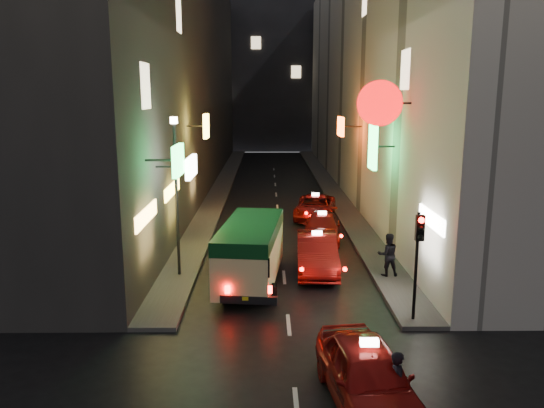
{
  "coord_description": "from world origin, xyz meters",
  "views": [
    {
      "loc": [
        -0.69,
        -7.25,
        7.19
      ],
      "look_at": [
        -0.49,
        13.0,
        3.01
      ],
      "focal_mm": 35.0,
      "sensor_mm": 36.0,
      "label": 1
    }
  ],
  "objects_px": {
    "minibus": "(251,246)",
    "taxi_near": "(368,371)",
    "lamp_post": "(176,186)",
    "pedestrian_crossing": "(398,380)",
    "traffic_light": "(419,244)"
  },
  "relations": [
    {
      "from": "minibus",
      "to": "taxi_near",
      "type": "height_order",
      "value": "minibus"
    },
    {
      "from": "taxi_near",
      "to": "lamp_post",
      "type": "height_order",
      "value": "lamp_post"
    },
    {
      "from": "taxi_near",
      "to": "lamp_post",
      "type": "xyz_separation_m",
      "value": [
        -5.86,
        9.0,
        2.83
      ]
    },
    {
      "from": "taxi_near",
      "to": "lamp_post",
      "type": "distance_m",
      "value": 11.11
    },
    {
      "from": "pedestrian_crossing",
      "to": "minibus",
      "type": "bearing_deg",
      "value": 13.83
    },
    {
      "from": "pedestrian_crossing",
      "to": "traffic_light",
      "type": "height_order",
      "value": "traffic_light"
    },
    {
      "from": "minibus",
      "to": "pedestrian_crossing",
      "type": "xyz_separation_m",
      "value": [
        3.54,
        -8.61,
        -0.63
      ]
    },
    {
      "from": "pedestrian_crossing",
      "to": "lamp_post",
      "type": "distance_m",
      "value": 11.77
    },
    {
      "from": "minibus",
      "to": "lamp_post",
      "type": "relative_size",
      "value": 0.94
    },
    {
      "from": "taxi_near",
      "to": "traffic_light",
      "type": "distance_m",
      "value": 5.36
    },
    {
      "from": "minibus",
      "to": "pedestrian_crossing",
      "type": "distance_m",
      "value": 9.34
    },
    {
      "from": "taxi_near",
      "to": "traffic_light",
      "type": "relative_size",
      "value": 1.67
    },
    {
      "from": "traffic_light",
      "to": "pedestrian_crossing",
      "type": "bearing_deg",
      "value": -109.71
    },
    {
      "from": "minibus",
      "to": "taxi_near",
      "type": "bearing_deg",
      "value": -70.07
    },
    {
      "from": "pedestrian_crossing",
      "to": "traffic_light",
      "type": "distance_m",
      "value": 5.51
    }
  ]
}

